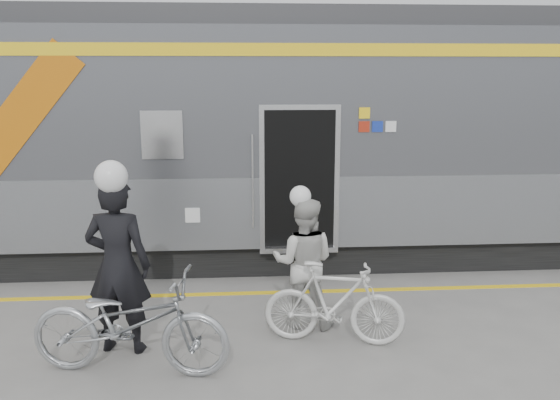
{
  "coord_description": "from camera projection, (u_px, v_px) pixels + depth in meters",
  "views": [
    {
      "loc": [
        -0.01,
        -5.95,
        3.15
      ],
      "look_at": [
        0.53,
        1.6,
        1.5
      ],
      "focal_mm": 38.0,
      "sensor_mm": 36.0,
      "label": 1
    }
  ],
  "objects": [
    {
      "name": "ground",
      "position": [
        242.0,
        366.0,
        6.47
      ],
      "size": [
        90.0,
        90.0,
        0.0
      ],
      "primitive_type": "plane",
      "color": "slate",
      "rests_on": "ground"
    },
    {
      "name": "helmet_man",
      "position": [
        112.0,
        160.0,
        6.38
      ],
      "size": [
        0.35,
        0.35,
        0.35
      ],
      "primitive_type": "sphere",
      "color": "white",
      "rests_on": "man"
    },
    {
      "name": "bicycle_right",
      "position": [
        334.0,
        303.0,
        6.92
      ],
      "size": [
        1.72,
        0.84,
        1.0
      ],
      "primitive_type": "imported",
      "rotation": [
        0.0,
        0.0,
        1.34
      ],
      "color": "silver",
      "rests_on": "ground"
    },
    {
      "name": "woman",
      "position": [
        304.0,
        262.0,
        7.36
      ],
      "size": [
        0.92,
        0.79,
        1.64
      ],
      "primitive_type": "imported",
      "rotation": [
        0.0,
        0.0,
        2.91
      ],
      "color": "beige",
      "rests_on": "ground"
    },
    {
      "name": "man",
      "position": [
        118.0,
        266.0,
        6.64
      ],
      "size": [
        0.81,
        0.61,
        2.03
      ],
      "primitive_type": "imported",
      "rotation": [
        0.0,
        0.0,
        2.97
      ],
      "color": "black",
      "rests_on": "ground"
    },
    {
      "name": "safety_strip",
      "position": [
        241.0,
        293.0,
        8.57
      ],
      "size": [
        24.0,
        0.12,
        0.01
      ],
      "primitive_type": "cube",
      "color": "yellow",
      "rests_on": "ground"
    },
    {
      "name": "helmet_woman",
      "position": [
        304.0,
        187.0,
        7.16
      ],
      "size": [
        0.26,
        0.26,
        0.26
      ],
      "primitive_type": "sphere",
      "color": "white",
      "rests_on": "woman"
    },
    {
      "name": "bicycle_left",
      "position": [
        130.0,
        323.0,
        6.21
      ],
      "size": [
        2.23,
        1.1,
        1.12
      ],
      "primitive_type": "imported",
      "rotation": [
        0.0,
        0.0,
        1.4
      ],
      "color": "#9EA2A6",
      "rests_on": "ground"
    },
    {
      "name": "train",
      "position": [
        162.0,
        137.0,
        10.03
      ],
      "size": [
        24.0,
        3.17,
        4.1
      ],
      "color": "black",
      "rests_on": "ground"
    }
  ]
}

